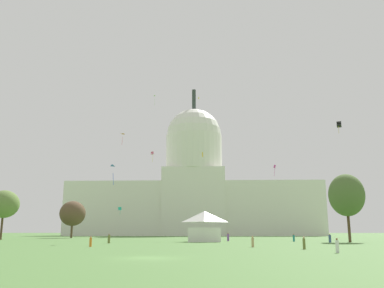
# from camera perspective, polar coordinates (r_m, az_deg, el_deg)

# --- Properties ---
(ground_plane) EXTENTS (800.00, 800.00, 0.00)m
(ground_plane) POSITION_cam_1_polar(r_m,az_deg,el_deg) (34.72, -6.11, -15.43)
(ground_plane) COLOR #4C7538
(capitol_building) EXTENTS (112.05, 25.74, 68.04)m
(capitol_building) POSITION_cam_1_polar(r_m,az_deg,el_deg) (187.65, 0.28, -6.47)
(capitol_building) COLOR silver
(capitol_building) RESTS_ON ground_plane
(event_tent) EXTENTS (6.76, 6.17, 6.04)m
(event_tent) POSITION_cam_1_polar(r_m,az_deg,el_deg) (84.08, 1.77, -11.32)
(event_tent) COLOR white
(event_tent) RESTS_ON ground_plane
(tree_east_far) EXTENTS (7.73, 7.75, 13.06)m
(tree_east_far) POSITION_cam_1_polar(r_m,az_deg,el_deg) (86.00, 20.62, -6.65)
(tree_east_far) COLOR #4C3823
(tree_east_far) RESTS_ON ground_plane
(tree_west_near) EXTENTS (10.38, 10.39, 11.21)m
(tree_west_near) POSITION_cam_1_polar(r_m,az_deg,el_deg) (134.12, -16.21, -9.23)
(tree_west_near) COLOR brown
(tree_west_near) RESTS_ON ground_plane
(tree_west_mid) EXTENTS (8.39, 8.00, 12.11)m
(tree_west_mid) POSITION_cam_1_polar(r_m,az_deg,el_deg) (113.80, -24.62, -7.59)
(tree_west_mid) COLOR #4C3823
(tree_west_mid) RESTS_ON ground_plane
(person_olive_edge_east) EXTENTS (0.45, 0.45, 1.50)m
(person_olive_edge_east) POSITION_cam_1_polar(r_m,az_deg,el_deg) (51.95, 15.26, -13.13)
(person_olive_edge_east) COLOR olive
(person_olive_edge_east) RESTS_ON ground_plane
(person_olive_mid_left) EXTENTS (0.58, 0.58, 1.65)m
(person_olive_mid_left) POSITION_cam_1_polar(r_m,az_deg,el_deg) (75.95, -11.43, -12.77)
(person_olive_mid_left) COLOR olive
(person_olive_mid_left) RESTS_ON ground_plane
(person_white_aisle_center) EXTENTS (0.48, 0.48, 1.45)m
(person_white_aisle_center) POSITION_cam_1_polar(r_m,az_deg,el_deg) (44.66, 19.47, -13.19)
(person_white_aisle_center) COLOR silver
(person_white_aisle_center) RESTS_ON ground_plane
(person_orange_mid_right) EXTENTS (0.40, 0.40, 1.46)m
(person_orange_mid_right) POSITION_cam_1_polar(r_m,az_deg,el_deg) (59.70, -13.86, -13.02)
(person_orange_mid_right) COLOR orange
(person_orange_mid_right) RESTS_ON ground_plane
(person_tan_front_left) EXTENTS (0.47, 0.47, 1.51)m
(person_tan_front_left) POSITION_cam_1_polar(r_m,az_deg,el_deg) (57.34, 8.41, -13.26)
(person_tan_front_left) COLOR tan
(person_tan_front_left) RESTS_ON ground_plane
(person_denim_lawn_far_right) EXTENTS (0.62, 0.62, 1.63)m
(person_denim_lawn_far_right) POSITION_cam_1_polar(r_m,az_deg,el_deg) (83.04, 18.56, -12.31)
(person_denim_lawn_far_right) COLOR #3D5684
(person_denim_lawn_far_right) RESTS_ON ground_plane
(person_teal_back_left) EXTENTS (0.52, 0.52, 1.57)m
(person_teal_back_left) POSITION_cam_1_polar(r_m,az_deg,el_deg) (88.70, 13.92, -12.52)
(person_teal_back_left) COLOR #1E757A
(person_teal_back_left) RESTS_ON ground_plane
(person_purple_edge_west) EXTENTS (0.50, 0.50, 1.73)m
(person_purple_edge_west) POSITION_cam_1_polar(r_m,az_deg,el_deg) (90.03, 5.02, -12.76)
(person_purple_edge_west) COLOR #703D93
(person_purple_edge_west) RESTS_ON ground_plane
(kite_gold_mid) EXTENTS (0.34, 0.67, 1.19)m
(kite_gold_mid) POSITION_cam_1_polar(r_m,az_deg,el_deg) (97.52, 1.46, -1.47)
(kite_gold_mid) COLOR gold
(kite_yellow_high) EXTENTS (0.42, 1.06, 0.77)m
(kite_yellow_high) POSITION_cam_1_polar(r_m,az_deg,el_deg) (172.52, 0.94, 6.41)
(kite_yellow_high) COLOR yellow
(kite_magenta_mid) EXTENTS (0.87, 1.00, 3.52)m
(kite_magenta_mid) POSITION_cam_1_polar(r_m,az_deg,el_deg) (130.35, 11.38, -3.19)
(kite_magenta_mid) COLOR #D1339E
(kite_black_mid) EXTENTS (1.43, 1.49, 3.05)m
(kite_black_mid) POSITION_cam_1_polar(r_m,az_deg,el_deg) (110.00, 19.69, 2.56)
(kite_black_mid) COLOR black
(kite_white_high) EXTENTS (1.01, 1.29, 2.97)m
(kite_white_high) POSITION_cam_1_polar(r_m,az_deg,el_deg) (133.57, -5.39, 6.45)
(kite_white_high) COLOR white
(kite_blue_low) EXTENTS (1.41, 1.93, 3.14)m
(kite_blue_low) POSITION_cam_1_polar(r_m,az_deg,el_deg) (76.92, -10.60, -3.50)
(kite_blue_low) COLOR blue
(kite_pink_mid) EXTENTS (1.21, 1.20, 3.97)m
(kite_pink_mid) POSITION_cam_1_polar(r_m,az_deg,el_deg) (155.05, -5.52, -1.27)
(kite_pink_mid) COLOR pink
(kite_orange_high) EXTENTS (1.67, 1.51, 4.21)m
(kite_orange_high) POSITION_cam_1_polar(r_m,az_deg,el_deg) (157.54, -9.50, 1.25)
(kite_orange_high) COLOR orange
(kite_turquoise_low) EXTENTS (1.18, 0.21, 2.46)m
(kite_turquoise_low) POSITION_cam_1_polar(r_m,az_deg,el_deg) (138.85, -9.96, -8.84)
(kite_turquoise_low) COLOR teal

